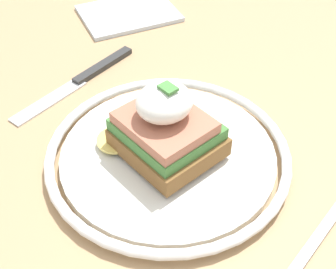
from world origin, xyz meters
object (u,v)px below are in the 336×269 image
(plate, at_px, (168,155))
(sandwich, at_px, (166,128))
(napkin, at_px, (129,13))
(knife, at_px, (85,77))

(plate, xyz_separation_m, sandwich, (0.00, 0.00, 0.04))
(plate, height_order, napkin, plate)
(sandwich, height_order, knife, sandwich)
(knife, xyz_separation_m, napkin, (0.09, -0.14, 0.00))
(plate, distance_m, sandwich, 0.04)
(sandwich, xyz_separation_m, knife, (0.17, -0.02, -0.04))
(knife, relative_size, napkin, 1.38)
(sandwich, relative_size, knife, 0.59)
(plate, height_order, sandwich, sandwich)
(sandwich, distance_m, knife, 0.17)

